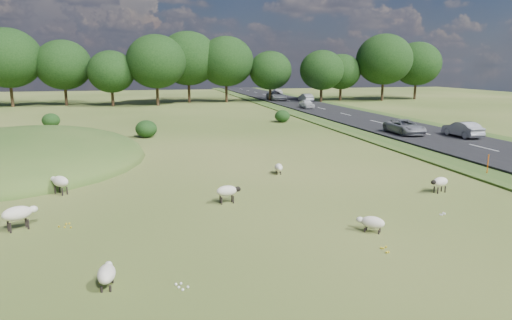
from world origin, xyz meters
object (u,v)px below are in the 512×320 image
at_px(marker_post, 488,165).
at_px(sheep_2, 18,213).
at_px(sheep_6, 440,182).
at_px(sheep_3, 227,191).
at_px(car_0, 277,96).
at_px(car_2, 276,92).
at_px(car_3, 462,129).
at_px(car_1, 307,104).
at_px(sheep_4, 60,181).
at_px(sheep_1, 279,168).
at_px(sheep_5, 107,274).
at_px(car_5, 405,127).
at_px(car_4, 306,98).
at_px(sheep_0, 372,222).

xyz_separation_m(marker_post, sheep_2, (-23.54, -3.47, 0.05)).
xyz_separation_m(sheep_2, sheep_6, (18.65, 0.88, -0.11)).
height_order(sheep_3, car_0, car_0).
xyz_separation_m(sheep_3, sheep_6, (10.39, -0.68, -0.03)).
bearing_deg(sheep_6, sheep_2, -12.07).
relative_size(car_2, car_3, 1.14).
relative_size(car_1, car_3, 0.91).
bearing_deg(car_1, sheep_4, -124.53).
distance_m(sheep_2, car_2, 77.89).
distance_m(sheep_2, car_3, 33.94).
xyz_separation_m(sheep_1, sheep_5, (-8.50, -12.03, 0.03)).
distance_m(car_2, car_5, 54.35).
height_order(marker_post, sheep_3, marker_post).
height_order(sheep_5, car_5, car_5).
bearing_deg(car_4, sheep_6, 77.38).
height_order(sheep_1, car_0, car_0).
relative_size(sheep_2, car_2, 0.30).
xyz_separation_m(sheep_6, car_2, (11.88, 70.78, 0.35)).
xyz_separation_m(sheep_6, car_1, (8.08, 41.96, 0.31)).
height_order(marker_post, car_2, car_2).
distance_m(sheep_2, sheep_6, 18.67).
relative_size(car_0, car_1, 1.54).
height_order(marker_post, car_0, car_0).
xyz_separation_m(sheep_2, car_3, (30.53, 14.83, 0.24)).
bearing_deg(sheep_1, car_4, 170.05).
relative_size(sheep_2, sheep_6, 1.18).
bearing_deg(sheep_3, sheep_1, 45.01).
relative_size(car_3, car_4, 0.97).
bearing_deg(car_4, car_2, -90.00).
distance_m(sheep_5, sheep_6, 16.36).
bearing_deg(sheep_5, sheep_3, -31.01).
bearing_deg(car_1, car_2, 82.49).
distance_m(sheep_0, car_5, 24.95).
height_order(sheep_3, car_1, car_1).
distance_m(marker_post, car_5, 14.33).
relative_size(sheep_5, car_2, 0.25).
height_order(sheep_4, car_2, car_2).
height_order(marker_post, car_5, car_5).
relative_size(sheep_3, car_0, 0.21).
relative_size(marker_post, sheep_5, 1.07).
xyz_separation_m(sheep_1, car_4, (18.43, 47.42, 0.54)).
xyz_separation_m(marker_post, sheep_1, (-11.44, 3.03, -0.23)).
height_order(car_0, car_5, car_0).
relative_size(sheep_1, sheep_3, 0.91).
bearing_deg(sheep_4, sheep_1, -124.10).
bearing_deg(car_1, car_0, 90.00).
bearing_deg(sheep_1, sheep_4, -70.87).
relative_size(sheep_0, car_1, 0.29).
xyz_separation_m(car_0, car_3, (3.80, -43.44, -0.12)).
bearing_deg(car_2, sheep_2, 66.92).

